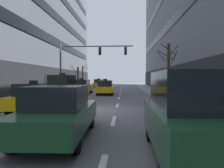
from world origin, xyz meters
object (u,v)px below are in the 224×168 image
object	(u,v)px
street_tree_0	(83,76)
taxi_driving_2	(35,98)
car_driving_4	(59,113)
street_tree_2	(168,69)
taxi_driving_3	(99,83)
taxi_driving_1	(105,88)
pedestrian_1	(205,91)
taxi_driving_0	(82,87)
traffic_signal_0	(87,57)
pedestrian_0	(207,98)
car_parked_0	(190,115)
taxi_driving_5	(63,88)
street_tree_1	(78,77)

from	to	relation	value
street_tree_0	taxi_driving_2	bearing A→B (deg)	-84.26
car_driving_4	street_tree_2	xyz separation A→B (m)	(5.75, 11.27, 1.80)
taxi_driving_3	street_tree_0	distance (m)	4.20
car_driving_4	taxi_driving_1	bearing A→B (deg)	90.23
pedestrian_1	taxi_driving_3	bearing A→B (deg)	108.05
taxi_driving_1	street_tree_0	xyz separation A→B (m)	(-5.57, 14.93, 1.47)
taxi_driving_0	pedestrian_1	xyz separation A→B (m)	(9.36, -12.08, 0.33)
taxi_driving_0	taxi_driving_2	bearing A→B (deg)	-90.33
taxi_driving_0	traffic_signal_0	world-z (taller)	traffic_signal_0
street_tree_2	pedestrian_0	xyz separation A→B (m)	(-0.42, -9.11, -1.52)
car_parked_0	pedestrian_1	world-z (taller)	car_parked_0
taxi_driving_3	pedestrian_1	bearing A→B (deg)	-71.95
taxi_driving_1	taxi_driving_5	bearing A→B (deg)	-115.42
car_driving_4	taxi_driving_5	size ratio (longest dim) A/B	1.00
car_driving_4	street_tree_1	size ratio (longest dim) A/B	1.10
car_driving_4	taxi_driving_5	xyz separation A→B (m)	(-3.03, 10.37, 0.24)
taxi_driving_2	taxi_driving_5	world-z (taller)	taxi_driving_5
taxi_driving_5	street_tree_2	bearing A→B (deg)	5.85
traffic_signal_0	pedestrian_0	distance (m)	15.86
taxi_driving_5	taxi_driving_3	bearing A→B (deg)	90.02
taxi_driving_5	car_parked_0	world-z (taller)	taxi_driving_5
taxi_driving_3	pedestrian_0	xyz separation A→B (m)	(8.37, -32.32, 0.30)
pedestrian_0	taxi_driving_1	bearing A→B (deg)	110.48
taxi_driving_0	taxi_driving_1	world-z (taller)	taxi_driving_0
taxi_driving_2	taxi_driving_3	size ratio (longest dim) A/B	0.99
car_driving_4	street_tree_2	world-z (taller)	street_tree_2
taxi_driving_3	taxi_driving_0	bearing A→B (deg)	-89.52
street_tree_2	pedestrian_0	distance (m)	9.25
street_tree_0	pedestrian_0	world-z (taller)	street_tree_0
taxi_driving_1	car_parked_0	bearing A→B (deg)	-78.56
taxi_driving_0	car_driving_4	bearing A→B (deg)	-80.54
pedestrian_1	taxi_driving_2	bearing A→B (deg)	-177.81
traffic_signal_0	pedestrian_0	world-z (taller)	traffic_signal_0
taxi_driving_5	pedestrian_0	distance (m)	11.72
taxi_driving_0	taxi_driving_5	bearing A→B (deg)	-91.10
taxi_driving_0	taxi_driving_3	world-z (taller)	taxi_driving_0
taxi_driving_3	car_driving_4	size ratio (longest dim) A/B	0.97
taxi_driving_5	street_tree_2	world-z (taller)	street_tree_2
taxi_driving_5	traffic_signal_0	size ratio (longest dim) A/B	0.55
taxi_driving_5	street_tree_0	bearing A→B (deg)	97.03
taxi_driving_3	street_tree_1	xyz separation A→B (m)	(-2.65, -6.97, 1.28)
car_driving_4	pedestrian_1	xyz separation A→B (m)	(6.46, 5.32, 0.34)
pedestrian_0	pedestrian_1	bearing A→B (deg)	70.33
taxi_driving_2	street_tree_1	xyz separation A→B (m)	(-2.72, 22.55, 1.29)
traffic_signal_0	taxi_driving_5	bearing A→B (deg)	-100.29
taxi_driving_0	street_tree_0	bearing A→B (deg)	100.98
car_driving_4	car_parked_0	bearing A→B (deg)	-20.94
street_tree_0	taxi_driving_5	bearing A→B (deg)	-82.97
traffic_signal_0	street_tree_0	world-z (taller)	traffic_signal_0
car_driving_4	traffic_signal_0	distance (m)	16.34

